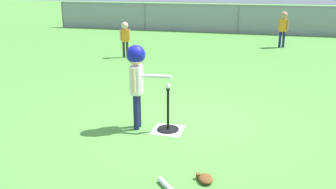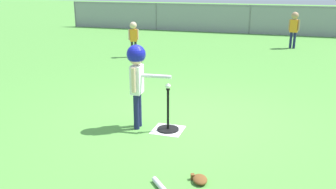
% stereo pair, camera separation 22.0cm
% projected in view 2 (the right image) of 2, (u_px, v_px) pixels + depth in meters
% --- Properties ---
extents(ground_plane, '(60.00, 60.00, 0.00)m').
position_uv_depth(ground_plane, '(184.00, 122.00, 5.77)').
color(ground_plane, '#51933D').
extents(home_plate, '(0.44, 0.44, 0.01)m').
position_uv_depth(home_plate, '(168.00, 130.00, 5.46)').
color(home_plate, white).
rests_on(home_plate, ground_plane).
extents(batting_tee, '(0.32, 0.32, 0.64)m').
position_uv_depth(batting_tee, '(168.00, 124.00, 5.44)').
color(batting_tee, black).
rests_on(batting_tee, ground_plane).
extents(baseball_on_tee, '(0.07, 0.07, 0.07)m').
position_uv_depth(baseball_on_tee, '(168.00, 86.00, 5.26)').
color(baseball_on_tee, white).
rests_on(baseball_on_tee, batting_tee).
extents(batter_child, '(0.65, 0.36, 1.25)m').
position_uv_depth(batter_child, '(137.00, 70.00, 5.30)').
color(batter_child, '#191E4C').
rests_on(batter_child, ground_plane).
extents(fielder_near_left, '(0.33, 0.23, 1.15)m').
position_uv_depth(fielder_near_left, '(294.00, 25.00, 11.71)').
color(fielder_near_left, '#191E4C').
rests_on(fielder_near_left, ground_plane).
extents(fielder_near_right, '(0.27, 0.20, 0.99)m').
position_uv_depth(fielder_near_right, '(133.00, 35.00, 10.41)').
color(fielder_near_right, '#262626').
rests_on(fielder_near_right, ground_plane).
extents(glove_near_bats, '(0.23, 0.26, 0.07)m').
position_uv_depth(glove_near_bats, '(200.00, 179.00, 4.05)').
color(glove_near_bats, brown).
rests_on(glove_near_bats, ground_plane).
extents(outfield_fence, '(16.06, 0.06, 1.15)m').
position_uv_depth(outfield_fence, '(250.00, 18.00, 14.94)').
color(outfield_fence, slate).
rests_on(outfield_fence, ground_plane).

